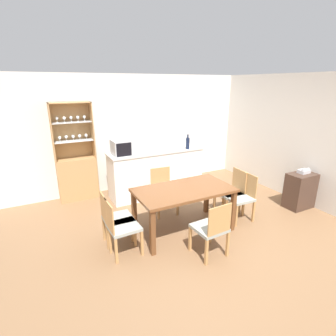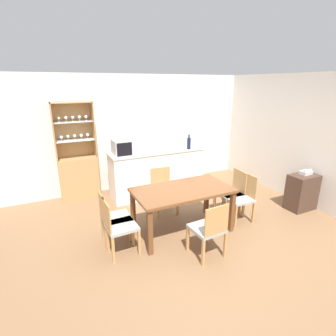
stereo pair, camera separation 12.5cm
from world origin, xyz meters
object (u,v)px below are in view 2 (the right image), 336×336
at_px(dining_table, 183,194).
at_px(dining_chair_head_far, 163,191).
at_px(dining_chair_side_right_far, 232,193).
at_px(microwave, 125,147).
at_px(side_cabinet, 302,192).
at_px(dining_chair_side_left_near, 118,226).
at_px(dining_chair_head_near, 209,229).
at_px(dining_chair_side_right_near, 241,198).
at_px(dining_chair_side_left_far, 114,218).
at_px(wine_bottle, 189,143).
at_px(display_cabinet, 78,170).
at_px(telephone, 306,172).

distance_m(dining_table, dining_chair_head_far, 0.79).
xyz_separation_m(dining_chair_side_right_far, microwave, (-1.56, 1.46, 0.71)).
bearing_deg(dining_chair_side_right_far, side_cabinet, -103.00).
distance_m(dining_chair_side_left_near, dining_chair_head_near, 1.27).
relative_size(dining_table, dining_chair_side_right_near, 1.87).
relative_size(dining_chair_side_left_far, side_cabinet, 1.20).
bearing_deg(dining_table, microwave, 105.96).
bearing_deg(dining_chair_head_near, dining_chair_side_left_far, 138.22).
distance_m(dining_chair_head_far, wine_bottle, 1.32).
bearing_deg(side_cabinet, wine_bottle, 132.41).
bearing_deg(side_cabinet, dining_chair_head_far, 156.85).
relative_size(display_cabinet, dining_chair_side_left_far, 2.39).
relative_size(dining_chair_side_left_near, wine_bottle, 2.63).
xyz_separation_m(dining_table, dining_chair_side_left_near, (-1.11, -0.13, -0.22)).
bearing_deg(dining_table, telephone, -6.35).
height_order(side_cabinet, telephone, telephone).
relative_size(dining_chair_head_far, wine_bottle, 2.63).
xyz_separation_m(dining_chair_head_near, microwave, (-0.46, 2.34, 0.71)).
bearing_deg(dining_chair_side_right_near, dining_chair_side_right_far, 2.91).
bearing_deg(dining_chair_side_left_far, dining_chair_side_right_far, 91.09).
bearing_deg(dining_chair_head_near, side_cabinet, 7.11).
bearing_deg(dining_chair_side_right_far, dining_chair_head_near, 132.91).
bearing_deg(microwave, telephone, -32.08).
bearing_deg(dining_chair_side_right_near, dining_chair_side_left_near, 92.88).
bearing_deg(display_cabinet, side_cabinet, -32.85).
relative_size(dining_table, dining_chair_side_right_far, 1.87).
relative_size(display_cabinet, side_cabinet, 2.88).
bearing_deg(telephone, dining_chair_side_right_far, 164.01).
height_order(dining_chair_side_right_near, dining_chair_side_left_near, same).
bearing_deg(dining_chair_side_left_near, side_cabinet, 85.14).
xyz_separation_m(dining_chair_head_near, dining_chair_side_left_far, (-1.11, 0.88, 0.00)).
xyz_separation_m(wine_bottle, side_cabinet, (1.55, -1.70, -0.77)).
height_order(microwave, wine_bottle, wine_bottle).
relative_size(dining_table, dining_chair_head_far, 1.87).
bearing_deg(dining_chair_head_near, wine_bottle, 63.78).
relative_size(dining_table, telephone, 7.19).
distance_m(dining_chair_side_right_near, side_cabinet, 1.38).
xyz_separation_m(dining_chair_side_right_near, dining_chair_side_right_far, (-0.00, 0.26, 0.00)).
relative_size(dining_chair_side_left_far, wine_bottle, 2.63).
bearing_deg(dining_chair_head_far, dining_table, 94.20).
distance_m(wine_bottle, telephone, 2.36).
height_order(microwave, telephone, microwave).
distance_m(dining_chair_side_left_far, wine_bottle, 2.49).
xyz_separation_m(dining_chair_head_near, dining_chair_head_far, (0.00, 1.51, 0.00)).
relative_size(wine_bottle, telephone, 1.47).
relative_size(dining_chair_side_right_near, dining_chair_side_left_far, 1.00).
bearing_deg(display_cabinet, dining_chair_side_left_far, -83.92).
bearing_deg(dining_chair_side_right_far, telephone, -101.59).
bearing_deg(display_cabinet, dining_chair_side_right_far, -39.77).
height_order(dining_chair_head_far, side_cabinet, dining_chair_head_far).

